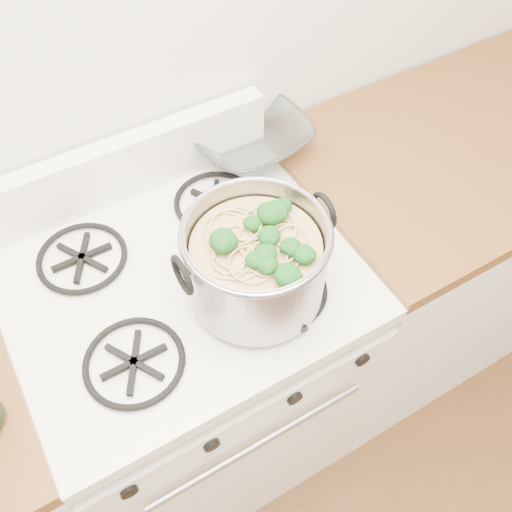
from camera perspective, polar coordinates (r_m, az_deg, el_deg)
The scene contains 6 objects.
gas_range at distance 1.67m, azimuth -5.87°, elevation -11.36°, with size 0.76×0.66×0.92m.
counter_left at distance 1.66m, azimuth -22.54°, elevation -18.03°, with size 0.25×0.65×0.92m.
counter_right at distance 1.97m, azimuth 17.41°, elevation 1.17°, with size 1.00×0.65×0.92m.
stock_pot at distance 1.14m, azimuth 0.00°, elevation -0.63°, with size 0.33×0.30×0.20m.
spatula at distance 1.30m, azimuth 2.49°, elevation 2.30°, with size 0.29×0.31×0.02m, color black, non-canonical shape.
glass_bowl at distance 1.50m, azimuth -0.78°, elevation 11.31°, with size 0.12×0.12×0.03m, color white.
Camera 1 is at (-0.22, 0.55, 1.93)m, focal length 40.00 mm.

